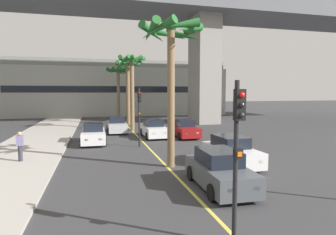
{
  "coord_description": "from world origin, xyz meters",
  "views": [
    {
      "loc": [
        -3.58,
        0.07,
        3.91
      ],
      "look_at": [
        0.0,
        14.0,
        2.62
      ],
      "focal_mm": 30.35,
      "sensor_mm": 36.0,
      "label": 1
    }
  ],
  "objects_px": {
    "palm_tree_farthest_median": "(118,77)",
    "traffic_light_median_far": "(139,109)",
    "car_queue_front": "(184,129)",
    "car_queue_sixth": "(219,170)",
    "car_queue_third": "(153,129)",
    "car_queue_second": "(117,125)",
    "car_queue_fifth": "(231,152)",
    "pedestrian_near_crosswalk": "(20,146)",
    "palm_tree_mid_median": "(128,74)",
    "palm_tree_far_median": "(171,47)",
    "car_queue_fourth": "(93,134)",
    "palm_tree_near_median": "(132,70)",
    "traffic_light_median_near": "(237,141)"
  },
  "relations": [
    {
      "from": "car_queue_sixth",
      "to": "pedestrian_near_crosswalk",
      "type": "height_order",
      "value": "pedestrian_near_crosswalk"
    },
    {
      "from": "traffic_light_median_near",
      "to": "palm_tree_farthest_median",
      "type": "bearing_deg",
      "value": 90.42
    },
    {
      "from": "car_queue_fourth",
      "to": "traffic_light_median_far",
      "type": "xyz_separation_m",
      "value": [
        3.19,
        -2.25,
        1.99
      ]
    },
    {
      "from": "car_queue_third",
      "to": "traffic_light_median_far",
      "type": "relative_size",
      "value": 0.98
    },
    {
      "from": "car_queue_second",
      "to": "car_queue_fourth",
      "type": "xyz_separation_m",
      "value": [
        -2.15,
        -5.46,
        0.0
      ]
    },
    {
      "from": "car_queue_second",
      "to": "car_queue_front",
      "type": "bearing_deg",
      "value": -38.11
    },
    {
      "from": "car_queue_front",
      "to": "traffic_light_median_near",
      "type": "height_order",
      "value": "traffic_light_median_near"
    },
    {
      "from": "pedestrian_near_crosswalk",
      "to": "palm_tree_farthest_median",
      "type": "bearing_deg",
      "value": 72.83
    },
    {
      "from": "car_queue_second",
      "to": "palm_tree_farthest_median",
      "type": "height_order",
      "value": "palm_tree_farthest_median"
    },
    {
      "from": "car_queue_second",
      "to": "car_queue_fourth",
      "type": "relative_size",
      "value": 1.0
    },
    {
      "from": "car_queue_third",
      "to": "palm_tree_farthest_median",
      "type": "height_order",
      "value": "palm_tree_farthest_median"
    },
    {
      "from": "traffic_light_median_far",
      "to": "car_queue_fourth",
      "type": "bearing_deg",
      "value": 144.84
    },
    {
      "from": "car_queue_front",
      "to": "car_queue_sixth",
      "type": "xyz_separation_m",
      "value": [
        -2.58,
        -12.88,
        0.0
      ]
    },
    {
      "from": "car_queue_front",
      "to": "car_queue_fourth",
      "type": "distance_m",
      "value": 7.7
    },
    {
      "from": "palm_tree_far_median",
      "to": "car_queue_front",
      "type": "bearing_deg",
      "value": 68.52
    },
    {
      "from": "pedestrian_near_crosswalk",
      "to": "car_queue_second",
      "type": "bearing_deg",
      "value": 61.13
    },
    {
      "from": "palm_tree_mid_median",
      "to": "car_queue_sixth",
      "type": "bearing_deg",
      "value": -87.47
    },
    {
      "from": "traffic_light_median_far",
      "to": "traffic_light_median_near",
      "type": "bearing_deg",
      "value": -88.44
    },
    {
      "from": "palm_tree_near_median",
      "to": "palm_tree_mid_median",
      "type": "xyz_separation_m",
      "value": [
        0.18,
        5.3,
        -0.02
      ]
    },
    {
      "from": "car_queue_front",
      "to": "car_queue_fifth",
      "type": "bearing_deg",
      "value": -92.43
    },
    {
      "from": "palm_tree_farthest_median",
      "to": "palm_tree_near_median",
      "type": "bearing_deg",
      "value": -87.49
    },
    {
      "from": "car_queue_second",
      "to": "palm_tree_mid_median",
      "type": "height_order",
      "value": "palm_tree_mid_median"
    },
    {
      "from": "car_queue_sixth",
      "to": "palm_tree_mid_median",
      "type": "xyz_separation_m",
      "value": [
        -1.04,
        23.52,
        5.32
      ]
    },
    {
      "from": "car_queue_fifth",
      "to": "car_queue_second",
      "type": "bearing_deg",
      "value": 109.93
    },
    {
      "from": "car_queue_third",
      "to": "palm_tree_near_median",
      "type": "xyz_separation_m",
      "value": [
        -1.23,
        4.7,
        5.34
      ]
    },
    {
      "from": "car_queue_sixth",
      "to": "car_queue_third",
      "type": "bearing_deg",
      "value": 89.95
    },
    {
      "from": "car_queue_fourth",
      "to": "palm_tree_near_median",
      "type": "bearing_deg",
      "value": 59.76
    },
    {
      "from": "car_queue_third",
      "to": "car_queue_sixth",
      "type": "bearing_deg",
      "value": -90.05
    },
    {
      "from": "car_queue_sixth",
      "to": "car_queue_second",
      "type": "bearing_deg",
      "value": 99.5
    },
    {
      "from": "palm_tree_near_median",
      "to": "pedestrian_near_crosswalk",
      "type": "relative_size",
      "value": 4.71
    },
    {
      "from": "car_queue_fourth",
      "to": "palm_tree_near_median",
      "type": "distance_m",
      "value": 9.25
    },
    {
      "from": "car_queue_front",
      "to": "car_queue_third",
      "type": "distance_m",
      "value": 2.65
    },
    {
      "from": "car_queue_second",
      "to": "car_queue_fourth",
      "type": "distance_m",
      "value": 5.87
    },
    {
      "from": "car_queue_fourth",
      "to": "palm_tree_far_median",
      "type": "relative_size",
      "value": 0.55
    },
    {
      "from": "car_queue_third",
      "to": "car_queue_fourth",
      "type": "distance_m",
      "value": 5.36
    },
    {
      "from": "car_queue_front",
      "to": "car_queue_fifth",
      "type": "distance_m",
      "value": 9.65
    },
    {
      "from": "car_queue_fifth",
      "to": "pedestrian_near_crosswalk",
      "type": "distance_m",
      "value": 11.45
    },
    {
      "from": "car_queue_second",
      "to": "palm_tree_mid_median",
      "type": "bearing_deg",
      "value": 73.97
    },
    {
      "from": "traffic_light_median_far",
      "to": "car_queue_sixth",
      "type": "bearing_deg",
      "value": -79.03
    },
    {
      "from": "pedestrian_near_crosswalk",
      "to": "traffic_light_median_far",
      "type": "bearing_deg",
      "value": 24.19
    },
    {
      "from": "palm_tree_mid_median",
      "to": "palm_tree_farthest_median",
      "type": "height_order",
      "value": "palm_tree_mid_median"
    },
    {
      "from": "car_queue_third",
      "to": "traffic_light_median_near",
      "type": "bearing_deg",
      "value": -94.76
    },
    {
      "from": "palm_tree_farthest_median",
      "to": "traffic_light_median_far",
      "type": "bearing_deg",
      "value": -90.35
    },
    {
      "from": "car_queue_second",
      "to": "pedestrian_near_crosswalk",
      "type": "xyz_separation_m",
      "value": [
        -5.99,
        -10.86,
        0.28
      ]
    },
    {
      "from": "car_queue_second",
      "to": "car_queue_fifth",
      "type": "distance_m",
      "value": 14.8
    },
    {
      "from": "car_queue_second",
      "to": "palm_tree_farthest_median",
      "type": "xyz_separation_m",
      "value": [
        1.16,
        12.27,
        5.31
      ]
    },
    {
      "from": "car_queue_front",
      "to": "traffic_light_median_far",
      "type": "xyz_separation_m",
      "value": [
        -4.41,
        -3.43,
        1.99
      ]
    },
    {
      "from": "car_queue_front",
      "to": "palm_tree_far_median",
      "type": "xyz_separation_m",
      "value": [
        -3.64,
        -9.24,
        5.47
      ]
    },
    {
      "from": "car_queue_third",
      "to": "car_queue_sixth",
      "type": "distance_m",
      "value": 13.52
    },
    {
      "from": "car_queue_fifth",
      "to": "traffic_light_median_near",
      "type": "distance_m",
      "value": 8.49
    }
  ]
}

